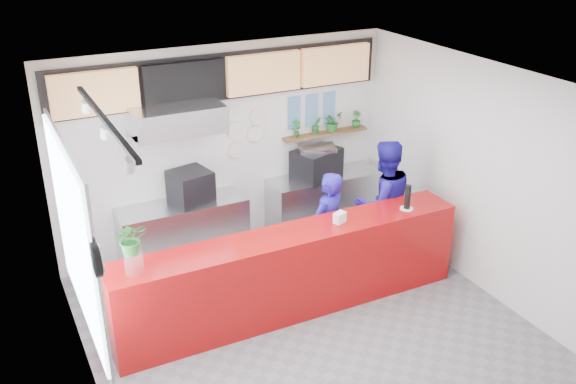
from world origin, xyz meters
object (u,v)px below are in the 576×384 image
object	(u,v)px
staff_right	(383,203)
pepper_mill	(408,197)
staff_center	(327,228)
panini_oven	(191,187)
espresso_machine	(316,163)
service_counter	(292,273)

from	to	relation	value
staff_right	pepper_mill	world-z (taller)	staff_right
staff_center	pepper_mill	distance (m)	1.13
staff_center	staff_right	world-z (taller)	staff_right
panini_oven	pepper_mill	world-z (taller)	pepper_mill
panini_oven	espresso_machine	bearing A→B (deg)	-11.41
pepper_mill	staff_right	bearing A→B (deg)	83.00
panini_oven	staff_center	bearing A→B (deg)	-54.91
service_counter	espresso_machine	bearing A→B (deg)	53.37
service_counter	pepper_mill	size ratio (longest dim) A/B	14.14
staff_center	pepper_mill	size ratio (longest dim) A/B	4.93
staff_center	pepper_mill	xyz separation A→B (m)	(0.87, -0.53, 0.49)
staff_right	pepper_mill	size ratio (longest dim) A/B	5.73
panini_oven	espresso_machine	xyz separation A→B (m)	(1.99, 0.00, -0.01)
panini_oven	pepper_mill	distance (m)	2.96
espresso_machine	staff_center	xyz separation A→B (m)	(-0.58, -1.34, -0.34)
espresso_machine	pepper_mill	size ratio (longest dim) A/B	2.19
espresso_machine	pepper_mill	xyz separation A→B (m)	(0.29, -1.88, 0.15)
service_counter	staff_right	bearing A→B (deg)	17.92
espresso_machine	pepper_mill	bearing A→B (deg)	-100.65
service_counter	panini_oven	world-z (taller)	panini_oven
service_counter	staff_right	world-z (taller)	staff_right
espresso_machine	staff_center	bearing A→B (deg)	-132.62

